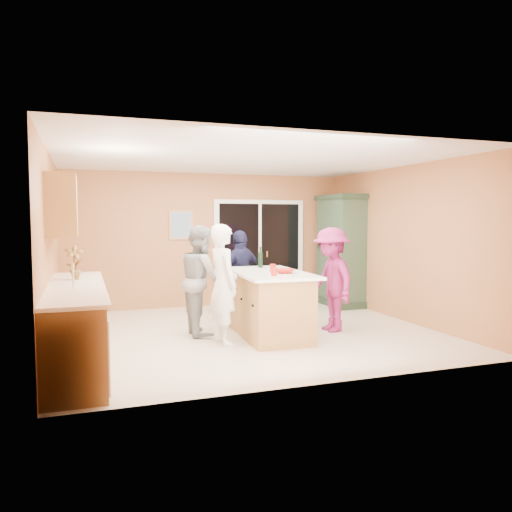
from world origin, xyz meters
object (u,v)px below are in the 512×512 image
object	(u,v)px
green_hutch	(341,252)
woman_navy	(241,275)
kitchen_island	(269,306)
woman_white	(223,284)
woman_grey	(202,280)
woman_magenta	(331,280)

from	to	relation	value
green_hutch	woman_navy	size ratio (longest dim) A/B	1.43
green_hutch	kitchen_island	bearing A→B (deg)	-138.53
woman_white	woman_navy	bearing A→B (deg)	-34.57
woman_white	woman_grey	size ratio (longest dim) A/B	1.01
green_hutch	woman_grey	world-z (taller)	green_hutch
green_hutch	woman_magenta	distance (m)	2.38
woman_magenta	kitchen_island	bearing A→B (deg)	-91.31
woman_grey	woman_navy	world-z (taller)	woman_grey
woman_grey	woman_navy	bearing A→B (deg)	-48.20
green_hutch	woman_navy	world-z (taller)	green_hutch
green_hutch	woman_navy	xyz separation A→B (m)	(-2.32, -0.76, -0.30)
woman_magenta	woman_grey	bearing A→B (deg)	-105.94
kitchen_island	woman_magenta	size ratio (longest dim) A/B	1.16
woman_magenta	woman_white	bearing A→B (deg)	-85.68
kitchen_island	green_hutch	bearing A→B (deg)	43.64
green_hutch	woman_magenta	size ratio (longest dim) A/B	1.38
kitchen_island	woman_magenta	bearing A→B (deg)	3.22
kitchen_island	green_hutch	world-z (taller)	green_hutch
woman_navy	woman_white	bearing A→B (deg)	39.25
green_hutch	woman_grey	bearing A→B (deg)	-154.20
kitchen_island	woman_grey	bearing A→B (deg)	153.93
green_hutch	woman_navy	bearing A→B (deg)	-161.92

